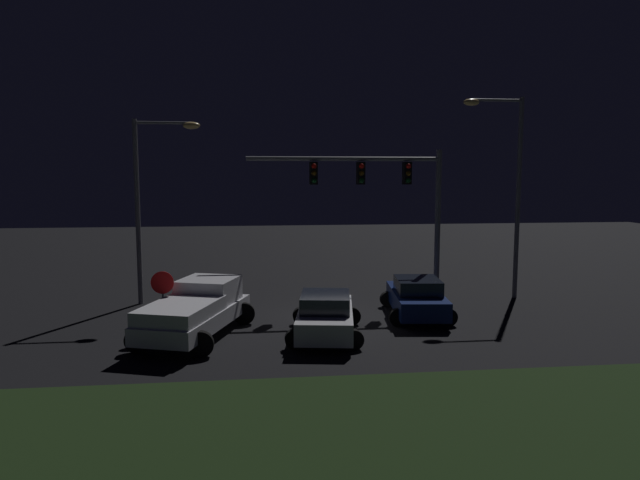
# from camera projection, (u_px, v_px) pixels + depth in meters

# --- Properties ---
(ground_plane) EXTENTS (80.00, 80.00, 0.00)m
(ground_plane) POSITION_uv_depth(u_px,v_px,m) (327.00, 319.00, 21.73)
(ground_plane) COLOR black
(grass_median) EXTENTS (26.91, 5.88, 0.10)m
(grass_median) POSITION_uv_depth(u_px,v_px,m) (381.00, 424.00, 12.49)
(grass_median) COLOR black
(grass_median) RESTS_ON ground_plane
(pickup_truck) EXTENTS (3.98, 5.76, 1.80)m
(pickup_truck) POSITION_uv_depth(u_px,v_px,m) (197.00, 307.00, 19.35)
(pickup_truck) COLOR silver
(pickup_truck) RESTS_ON ground_plane
(car_sedan) EXTENTS (2.91, 4.62, 1.51)m
(car_sedan) POSITION_uv_depth(u_px,v_px,m) (325.00, 315.00, 19.31)
(car_sedan) COLOR silver
(car_sedan) RESTS_ON ground_plane
(car_sedan_far) EXTENTS (2.80, 4.57, 1.51)m
(car_sedan_far) POSITION_uv_depth(u_px,v_px,m) (417.00, 297.00, 22.08)
(car_sedan_far) COLOR navy
(car_sedan_far) RESTS_ON ground_plane
(traffic_signal_gantry) EXTENTS (8.32, 0.56, 6.50)m
(traffic_signal_gantry) POSITION_uv_depth(u_px,v_px,m) (383.00, 187.00, 24.31)
(traffic_signal_gantry) COLOR slate
(traffic_signal_gantry) RESTS_ON ground_plane
(street_lamp_left) EXTENTS (2.75, 0.44, 7.71)m
(street_lamp_left) POSITION_uv_depth(u_px,v_px,m) (151.00, 188.00, 23.81)
(street_lamp_left) COLOR slate
(street_lamp_left) RESTS_ON ground_plane
(street_lamp_right) EXTENTS (2.70, 0.44, 8.75)m
(street_lamp_right) POSITION_uv_depth(u_px,v_px,m) (508.00, 174.00, 24.84)
(street_lamp_right) COLOR slate
(street_lamp_right) RESTS_ON ground_plane
(stop_sign) EXTENTS (0.76, 0.08, 2.23)m
(stop_sign) POSITION_uv_depth(u_px,v_px,m) (163.00, 291.00, 19.23)
(stop_sign) COLOR slate
(stop_sign) RESTS_ON ground_plane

